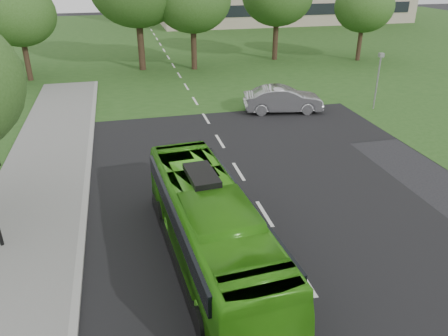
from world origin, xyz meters
name	(u,v)px	position (x,y,z in m)	size (l,w,h in m)	color
ground	(282,242)	(0.00, 0.00, 0.00)	(160.00, 160.00, 0.00)	black
street_surfaces	(180,85)	(-0.38, 22.75, 0.03)	(120.00, 120.00, 0.15)	black
tree_park_a	(18,14)	(-12.54, 27.22, 5.32)	(5.90, 5.90, 7.84)	black
tree_park_e	(364,7)	(18.58, 28.08, 5.14)	(5.68, 5.68, 7.57)	black
bus	(211,229)	(-2.76, -0.57, 1.39)	(2.33, 9.96, 2.77)	#3B9916
sedan	(283,99)	(5.32, 14.22, 0.86)	(1.82, 5.21, 1.72)	#ADACB1
camera_pole	(378,74)	(11.63, 13.34, 2.45)	(0.38, 0.36, 3.79)	gray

